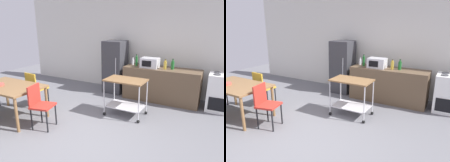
{
  "view_description": "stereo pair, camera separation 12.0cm",
  "coord_description": "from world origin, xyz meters",
  "views": [
    {
      "loc": [
        2.3,
        -2.78,
        2.09
      ],
      "look_at": [
        0.15,
        1.2,
        0.8
      ],
      "focal_mm": 33.55,
      "sensor_mm": 36.0,
      "label": 1
    },
    {
      "loc": [
        2.4,
        -2.73,
        2.09
      ],
      "look_at": [
        0.15,
        1.2,
        0.8
      ],
      "focal_mm": 33.55,
      "sensor_mm": 36.0,
      "label": 2
    }
  ],
  "objects": [
    {
      "name": "ground_plane",
      "position": [
        0.0,
        0.0,
        0.0
      ],
      "size": [
        12.0,
        12.0,
        0.0
      ],
      "primitive_type": "plane",
      "color": "slate"
    },
    {
      "name": "back_wall",
      "position": [
        0.0,
        3.2,
        1.45
      ],
      "size": [
        8.4,
        0.12,
        2.9
      ],
      "primitive_type": "cube",
      "color": "silver",
      "rests_on": "ground_plane"
    },
    {
      "name": "kitchen_counter",
      "position": [
        0.9,
        2.6,
        0.45
      ],
      "size": [
        2.0,
        0.64,
        0.9
      ],
      "primitive_type": "cube",
      "color": "brown",
      "rests_on": "ground_plane"
    },
    {
      "name": "dining_table",
      "position": [
        -1.75,
        -0.02,
        0.67
      ],
      "size": [
        1.5,
        0.9,
        0.75
      ],
      "color": "brown",
      "rests_on": "ground_plane"
    },
    {
      "name": "chair_mustard",
      "position": [
        -1.74,
        0.68,
        0.52
      ],
      "size": [
        0.43,
        0.43,
        0.89
      ],
      "rotation": [
        0.0,
        0.0,
        3.05
      ],
      "color": "gold",
      "rests_on": "ground_plane"
    },
    {
      "name": "chair_red",
      "position": [
        -0.81,
        -0.05,
        0.52
      ],
      "size": [
        0.48,
        0.48,
        0.89
      ],
      "rotation": [
        0.0,
        0.0,
        1.82
      ],
      "color": "#B72D23",
      "rests_on": "ground_plane"
    },
    {
      "name": "stove_oven",
      "position": [
        2.35,
        2.62,
        0.45
      ],
      "size": [
        0.6,
        0.61,
        0.92
      ],
      "color": "white",
      "rests_on": "ground_plane"
    },
    {
      "name": "refrigerator",
      "position": [
        -0.55,
        2.7,
        0.78
      ],
      "size": [
        0.6,
        0.63,
        1.55
      ],
      "color": "#333338",
      "rests_on": "ground_plane"
    },
    {
      "name": "kitchen_cart",
      "position": [
        0.44,
        1.3,
        0.57
      ],
      "size": [
        0.91,
        0.57,
        0.85
      ],
      "color": "brown",
      "rests_on": "ground_plane"
    },
    {
      "name": "bottle_wine",
      "position": [
        0.03,
        2.68,
        0.99
      ],
      "size": [
        0.07,
        0.07,
        0.23
      ],
      "color": "silver",
      "rests_on": "kitchen_counter"
    },
    {
      "name": "bottle_hot_sauce",
      "position": [
        0.17,
        2.6,
        1.03
      ],
      "size": [
        0.06,
        0.06,
        0.32
      ],
      "color": "#1E6628",
      "rests_on": "kitchen_counter"
    },
    {
      "name": "microwave",
      "position": [
        0.58,
        2.54,
        1.03
      ],
      "size": [
        0.46,
        0.35,
        0.26
      ],
      "color": "silver",
      "rests_on": "kitchen_counter"
    },
    {
      "name": "bottle_soy_sauce",
      "position": [
        0.99,
        2.53,
        1.01
      ],
      "size": [
        0.08,
        0.08,
        0.26
      ],
      "color": "gold",
      "rests_on": "kitchen_counter"
    },
    {
      "name": "bottle_olive_oil",
      "position": [
        1.17,
        2.6,
        1.01
      ],
      "size": [
        0.08,
        0.08,
        0.27
      ],
      "color": "#1E6628",
      "rests_on": "kitchen_counter"
    },
    {
      "name": "fruit_bowl",
      "position": [
        -1.9,
        -0.13,
        0.78
      ],
      "size": [
        0.19,
        0.19,
        0.05
      ],
      "primitive_type": "cylinder",
      "color": "#B24C3F",
      "rests_on": "dining_table"
    }
  ]
}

